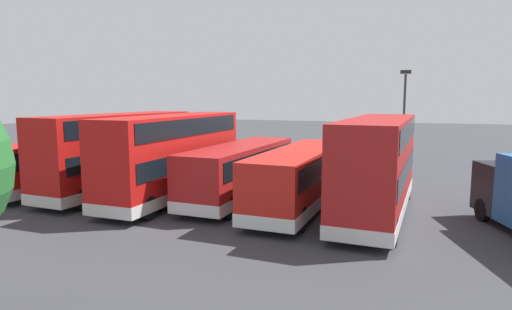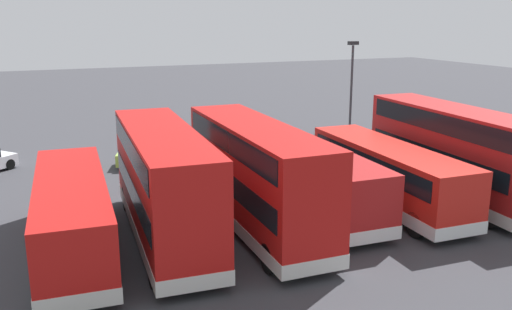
{
  "view_description": "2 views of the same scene",
  "coord_description": "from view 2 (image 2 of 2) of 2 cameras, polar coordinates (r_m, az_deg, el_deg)",
  "views": [
    {
      "loc": [
        -10.22,
        30.71,
        5.49
      ],
      "look_at": [
        0.34,
        1.09,
        1.31
      ],
      "focal_mm": 30.5,
      "sensor_mm": 36.0,
      "label": 1
    },
    {
      "loc": [
        10.45,
        30.77,
        8.91
      ],
      "look_at": [
        -1.09,
        3.5,
        1.4
      ],
      "focal_mm": 38.54,
      "sensor_mm": 36.0,
      "label": 2
    }
  ],
  "objects": [
    {
      "name": "bus_single_deck_third",
      "position": [
        25.77,
        6.16,
        -2.29
      ],
      "size": [
        3.01,
        10.3,
        2.95
      ],
      "color": "#A51919",
      "rests_on": "ground"
    },
    {
      "name": "ground_plane",
      "position": [
        33.69,
        -4.03,
        -1.14
      ],
      "size": [
        140.0,
        140.0,
        0.0
      ],
      "primitive_type": "plane",
      "color": "#38383D"
    },
    {
      "name": "bus_double_decker_fifth",
      "position": [
        22.39,
        -9.56,
        -2.74
      ],
      "size": [
        3.29,
        11.17,
        4.55
      ],
      "color": "#B71411",
      "rests_on": "ground"
    },
    {
      "name": "bus_single_deck_second",
      "position": [
        27.02,
        13.48,
        -1.83
      ],
      "size": [
        2.99,
        10.66,
        2.95
      ],
      "color": "red",
      "rests_on": "ground"
    },
    {
      "name": "bus_double_decker_fourth",
      "position": [
        23.17,
        -0.0,
        -1.96
      ],
      "size": [
        2.83,
        11.17,
        4.55
      ],
      "color": "#B71411",
      "rests_on": "ground"
    },
    {
      "name": "car_hatchback_silver",
      "position": [
        34.05,
        -11.0,
        0.01
      ],
      "size": [
        4.31,
        2.94,
        1.43
      ],
      "color": "#A5D14C",
      "rests_on": "ground"
    },
    {
      "name": "bus_double_decker_near_end",
      "position": [
        28.94,
        19.73,
        0.48
      ],
      "size": [
        3.15,
        11.07,
        4.55
      ],
      "color": "#A51919",
      "rests_on": "ground"
    },
    {
      "name": "bus_single_deck_sixth",
      "position": [
        22.18,
        -18.54,
        -5.73
      ],
      "size": [
        3.28,
        10.75,
        2.95
      ],
      "color": "#B71411",
      "rests_on": "ground"
    },
    {
      "name": "lamp_post_tall",
      "position": [
        37.58,
        9.87,
        7.0
      ],
      "size": [
        0.7,
        0.3,
        7.31
      ],
      "color": "#38383D",
      "rests_on": "ground"
    }
  ]
}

